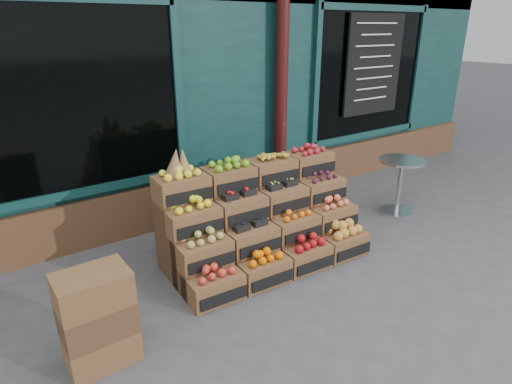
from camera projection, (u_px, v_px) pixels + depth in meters
ground at (310, 284)px, 4.46m from camera, size 60.00×60.00×0.00m
shop_facade at (120, 33)px, 7.47m from camera, size 12.00×6.24×4.80m
crate_display at (261, 223)px, 4.84m from camera, size 2.26×1.20×1.38m
spare_crates at (98, 319)px, 3.30m from camera, size 0.54×0.38×0.80m
bistro_table at (400, 180)px, 5.98m from camera, size 0.63×0.63×0.80m
shopkeeper at (45, 161)px, 5.41m from camera, size 0.72×0.53×1.83m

